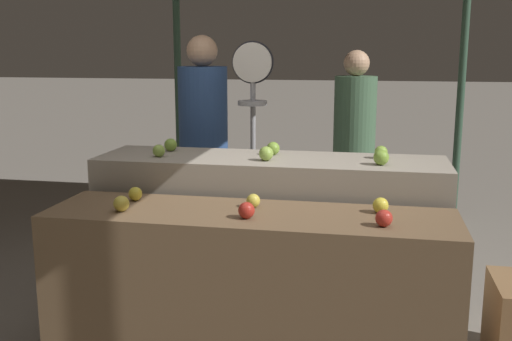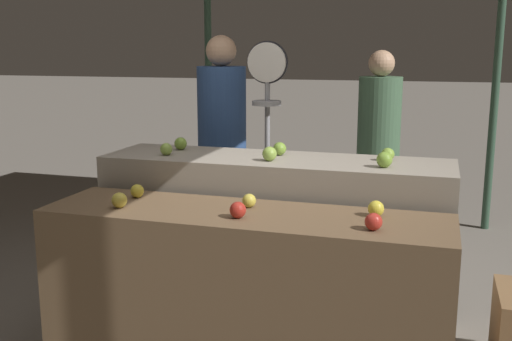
% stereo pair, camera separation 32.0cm
% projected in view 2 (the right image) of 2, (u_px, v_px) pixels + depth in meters
% --- Properties ---
extents(display_counter_front, '(2.02, 0.55, 0.84)m').
position_uv_depth(display_counter_front, '(244.00, 293.00, 3.02)').
color(display_counter_front, brown).
rests_on(display_counter_front, ground_plane).
extents(display_counter_back, '(2.02, 0.55, 1.01)m').
position_uv_depth(display_counter_back, '(275.00, 241.00, 3.57)').
color(display_counter_back, gray).
rests_on(display_counter_back, ground_plane).
extents(apple_front_0, '(0.08, 0.08, 0.08)m').
position_uv_depth(apple_front_0, '(119.00, 200.00, 3.02)').
color(apple_front_0, gold).
rests_on(apple_front_0, display_counter_front).
extents(apple_front_1, '(0.08, 0.08, 0.08)m').
position_uv_depth(apple_front_1, '(238.00, 210.00, 2.83)').
color(apple_front_1, '#AD281E').
rests_on(apple_front_1, display_counter_front).
extents(apple_front_2, '(0.08, 0.08, 0.08)m').
position_uv_depth(apple_front_2, '(374.00, 222.00, 2.64)').
color(apple_front_2, '#B72D23').
rests_on(apple_front_2, display_counter_front).
extents(apple_front_3, '(0.07, 0.07, 0.07)m').
position_uv_depth(apple_front_3, '(137.00, 191.00, 3.22)').
color(apple_front_3, gold).
rests_on(apple_front_3, display_counter_front).
extents(apple_front_4, '(0.07, 0.07, 0.07)m').
position_uv_depth(apple_front_4, '(249.00, 201.00, 3.02)').
color(apple_front_4, gold).
rests_on(apple_front_4, display_counter_front).
extents(apple_front_5, '(0.08, 0.08, 0.08)m').
position_uv_depth(apple_front_5, '(376.00, 209.00, 2.86)').
color(apple_front_5, gold).
rests_on(apple_front_5, display_counter_front).
extents(apple_back_0, '(0.07, 0.07, 0.07)m').
position_uv_depth(apple_back_0, '(166.00, 149.00, 3.55)').
color(apple_back_0, '#8EB247').
rests_on(apple_back_0, display_counter_back).
extents(apple_back_1, '(0.08, 0.08, 0.08)m').
position_uv_depth(apple_back_1, '(270.00, 154.00, 3.37)').
color(apple_back_1, '#8EB247').
rests_on(apple_back_1, display_counter_back).
extents(apple_back_2, '(0.08, 0.08, 0.08)m').
position_uv_depth(apple_back_2, '(384.00, 160.00, 3.18)').
color(apple_back_2, '#7AA338').
rests_on(apple_back_2, display_counter_back).
extents(apple_back_3, '(0.08, 0.08, 0.08)m').
position_uv_depth(apple_back_3, '(181.00, 144.00, 3.75)').
color(apple_back_3, '#7AA338').
rests_on(apple_back_3, display_counter_back).
extents(apple_back_4, '(0.08, 0.08, 0.08)m').
position_uv_depth(apple_back_4, '(279.00, 149.00, 3.55)').
color(apple_back_4, '#7AA338').
rests_on(apple_back_4, display_counter_back).
extents(apple_back_5, '(0.07, 0.07, 0.07)m').
position_uv_depth(apple_back_5, '(388.00, 154.00, 3.37)').
color(apple_back_5, '#84AD3D').
rests_on(apple_back_5, display_counter_back).
extents(produce_scale, '(0.29, 0.20, 1.69)m').
position_uv_depth(produce_scale, '(267.00, 109.00, 4.09)').
color(produce_scale, '#99999E').
rests_on(produce_scale, ground_plane).
extents(person_vendor_at_scale, '(0.45, 0.45, 1.73)m').
position_uv_depth(person_vendor_at_scale, '(222.00, 134.00, 4.54)').
color(person_vendor_at_scale, '#2D2D38').
rests_on(person_vendor_at_scale, ground_plane).
extents(person_customer_left, '(0.46, 0.46, 1.62)m').
position_uv_depth(person_customer_left, '(379.00, 135.00, 4.96)').
color(person_customer_left, '#2D2D38').
rests_on(person_customer_left, ground_plane).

